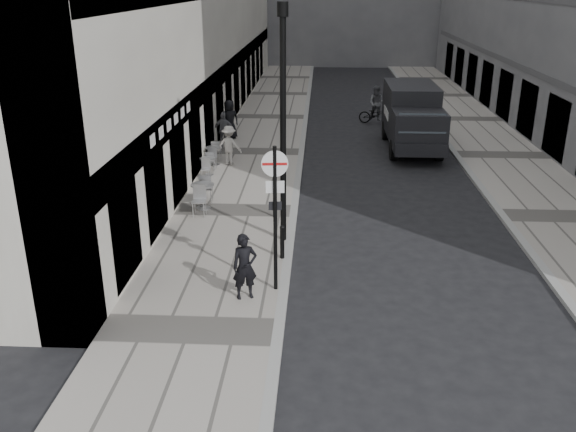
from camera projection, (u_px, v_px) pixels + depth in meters
The scene contains 16 objects.
ground at pixel (268, 417), 11.08m from camera, with size 120.00×120.00×0.00m, color black.
sidewalk at pixel (258, 152), 27.92m from camera, with size 4.00×60.00×0.12m, color #9A948B.
far_sidewalk at pixel (501, 156), 27.36m from camera, with size 4.00×60.00×0.12m, color #9A948B.
walking_man at pixel (245, 267), 14.73m from camera, with size 0.61×0.40×1.67m, color black.
sign_post at pixel (275, 200), 14.59m from camera, with size 0.64×0.12×3.72m.
lamppost at pixel (283, 115), 17.03m from camera, with size 0.31×0.31×6.79m.
bollard_near at pixel (282, 243), 17.00m from camera, with size 0.12×0.12×0.92m, color black.
bollard_far at pixel (275, 204), 20.00m from camera, with size 0.12×0.12×0.87m, color black.
panel_van at pixel (412, 114), 28.28m from camera, with size 2.31×6.12×2.87m.
cyclist at pixel (376, 109), 33.48m from camera, with size 2.04×1.18×2.08m.
pedestrian_a at pixel (224, 130), 28.12m from camera, with size 0.99×0.41×1.68m, color slate.
pedestrian_b at pixel (229, 145), 25.60m from camera, with size 1.07×0.62×1.66m, color #B3AEA6.
pedestrian_c at pixel (230, 119), 29.80m from camera, with size 0.93×0.60×1.90m, color black.
cafe_table_near at pixel (208, 165), 24.27m from camera, with size 0.65×1.47×0.84m.
cafe_table_mid at pixel (203, 194), 20.70m from camera, with size 0.80×1.80×1.02m.
cafe_table_far at pixel (214, 154), 25.64m from camera, with size 0.71×1.59×0.91m.
Camera 1 is at (0.85, -8.97, 7.42)m, focal length 38.00 mm.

